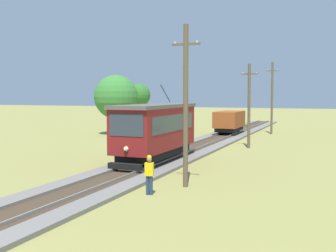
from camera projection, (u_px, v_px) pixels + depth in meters
red_tram at (156, 130)px, 26.33m from camera, size 2.60×8.54×4.79m
freight_car at (229, 121)px, 44.65m from camera, size 2.40×5.20×2.31m
utility_pole_near_tram at (186, 105)px, 19.54m from camera, size 1.40×0.27×7.74m
utility_pole_mid at (249, 105)px, 33.87m from camera, size 1.40×0.43×6.96m
utility_pole_far at (272, 97)px, 45.97m from camera, size 1.40×0.32×8.06m
track_worker at (149, 173)px, 18.17m from camera, size 0.42×0.32×1.78m
tree_right_near at (139, 95)px, 58.15m from camera, size 3.27×3.27×5.99m
tree_left_far at (116, 97)px, 45.56m from camera, size 4.88×4.88×6.62m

